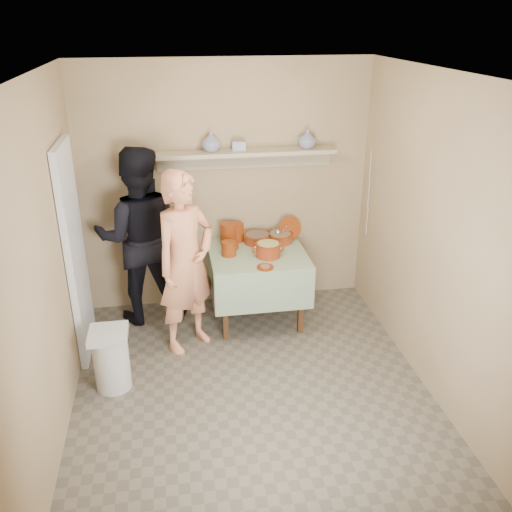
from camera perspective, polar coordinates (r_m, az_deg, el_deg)
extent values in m
plane|color=#645C4E|center=(4.77, -0.31, -14.31)|extent=(3.50, 3.50, 0.00)
cube|color=silver|center=(5.12, -18.47, 0.20)|extent=(0.06, 0.70, 2.00)
cylinder|color=#6C2408|center=(5.66, -2.94, 2.36)|extent=(0.17, 0.17, 0.22)
cylinder|color=#6C2408|center=(5.73, -2.13, 2.53)|extent=(0.17, 0.17, 0.20)
cylinder|color=#6C2408|center=(5.39, -2.86, 0.79)|extent=(0.15, 0.15, 0.15)
cylinder|color=#6C2408|center=(5.57, -2.73, 1.05)|extent=(0.18, 0.18, 0.05)
cylinder|color=#6C2408|center=(5.78, 3.60, 2.94)|extent=(0.26, 0.15, 0.24)
imported|color=navy|center=(5.61, 5.42, 12.18)|extent=(0.19, 0.19, 0.19)
imported|color=navy|center=(5.46, -4.77, 11.92)|extent=(0.25, 0.25, 0.20)
cube|color=navy|center=(5.50, -1.78, 11.51)|extent=(0.15, 0.11, 0.10)
imported|color=#E78F63|center=(5.01, -7.39, -0.76)|extent=(0.76, 0.72, 1.75)
imported|color=black|center=(5.58, -12.16, 2.00)|extent=(0.89, 0.70, 1.83)
cube|color=tan|center=(5.73, -3.16, 7.18)|extent=(3.00, 0.02, 2.60)
cube|color=tan|center=(2.62, 6.02, -15.56)|extent=(3.00, 0.02, 2.60)
cube|color=tan|center=(4.15, -21.39, -1.30)|extent=(0.02, 3.50, 2.60)
cube|color=tan|center=(4.56, 18.73, 1.36)|extent=(0.02, 3.50, 2.60)
cube|color=silver|center=(3.76, -0.40, 18.68)|extent=(3.00, 3.50, 0.02)
cube|color=#4C2D16|center=(5.30, -3.27, -5.43)|extent=(0.05, 0.05, 0.71)
cube|color=#4C2D16|center=(5.42, 4.77, -4.76)|extent=(0.05, 0.05, 0.71)
cube|color=#4C2D16|center=(5.97, -4.09, -1.87)|extent=(0.05, 0.05, 0.71)
cube|color=#4C2D16|center=(6.08, 3.06, -1.36)|extent=(0.05, 0.05, 0.71)
cube|color=#4C2D16|center=(5.52, 0.12, 0.20)|extent=(0.90, 0.90, 0.04)
cube|color=#20591E|center=(5.51, 0.12, 0.44)|extent=(0.96, 0.96, 0.01)
cube|color=#20591E|center=(5.17, 1.00, -3.85)|extent=(0.96, 0.01, 0.44)
cube|color=#20591E|center=(6.03, -0.64, 0.38)|extent=(0.96, 0.01, 0.44)
cube|color=#20591E|center=(5.54, -4.78, -1.92)|extent=(0.01, 0.96, 0.44)
cube|color=#20591E|center=(5.69, 4.89, -1.23)|extent=(0.01, 0.96, 0.44)
cylinder|color=maroon|center=(5.69, 0.16, 1.86)|extent=(0.28, 0.28, 0.09)
cylinder|color=#6C2408|center=(5.68, 0.17, 2.24)|extent=(0.30, 0.30, 0.01)
cylinder|color=brown|center=(5.69, 0.16, 2.09)|extent=(0.25, 0.25, 0.05)
cylinder|color=maroon|center=(5.72, 2.54, 1.92)|extent=(0.26, 0.26, 0.09)
cylinder|color=#6C2408|center=(5.70, 2.55, 2.30)|extent=(0.28, 0.28, 0.01)
cylinder|color=#8C6B54|center=(5.71, 2.54, 2.16)|extent=(0.23, 0.23, 0.05)
cylinder|color=silver|center=(5.58, 2.97, 2.79)|extent=(0.01, 0.22, 0.16)
sphere|color=silver|center=(5.70, 2.31, 2.50)|extent=(0.07, 0.07, 0.07)
cylinder|color=maroon|center=(5.36, 1.28, 0.64)|extent=(0.24, 0.24, 0.14)
cylinder|color=#6C2408|center=(5.33, 1.29, 1.27)|extent=(0.25, 0.25, 0.01)
cylinder|color=tan|center=(5.34, 1.29, 1.12)|extent=(0.21, 0.21, 0.05)
torus|color=#6C2408|center=(5.34, 0.02, 0.62)|extent=(0.09, 0.02, 0.09)
torus|color=#6C2408|center=(5.38, 2.54, 0.79)|extent=(0.09, 0.02, 0.09)
cylinder|color=#6C2408|center=(5.14, 0.98, -1.20)|extent=(0.16, 0.16, 0.02)
cylinder|color=#8C6B54|center=(5.13, 0.98, -1.09)|extent=(0.09, 0.09, 0.01)
cube|color=tan|center=(5.52, -0.99, 10.85)|extent=(1.80, 0.25, 0.04)
cube|color=tan|center=(5.66, -1.17, 10.14)|extent=(1.80, 0.02, 0.18)
cylinder|color=silver|center=(4.87, -14.94, -10.75)|extent=(0.30, 0.30, 0.50)
cube|color=silver|center=(4.72, -15.30, -7.95)|extent=(0.32, 0.32, 0.06)
cylinder|color=silver|center=(5.76, 11.97, 9.37)|extent=(0.01, 0.01, 0.30)
cylinder|color=silver|center=(5.83, 11.78, 6.47)|extent=(0.01, 0.01, 0.30)
cylinder|color=silver|center=(5.90, 11.61, 3.64)|extent=(0.01, 0.01, 0.30)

